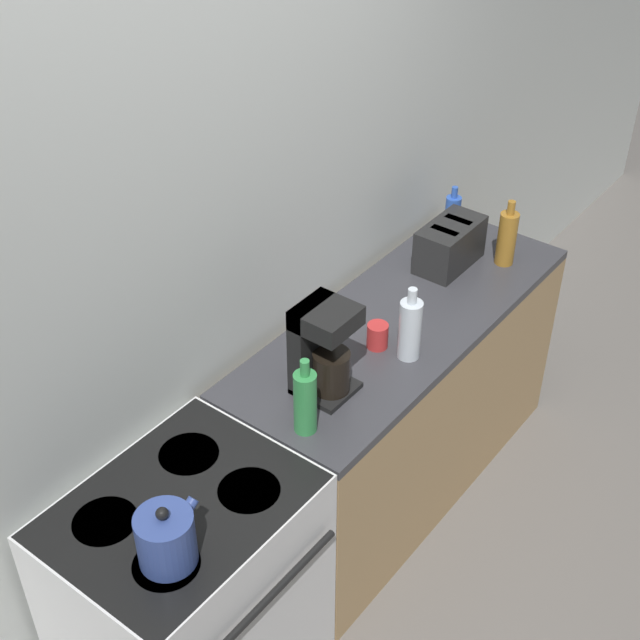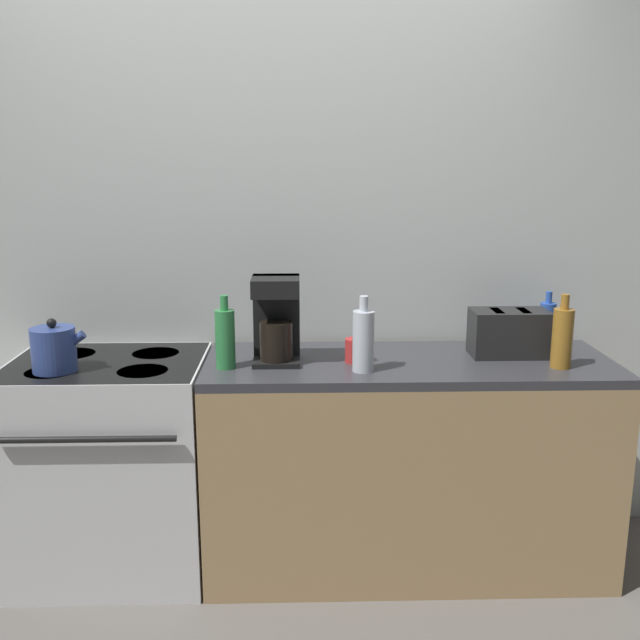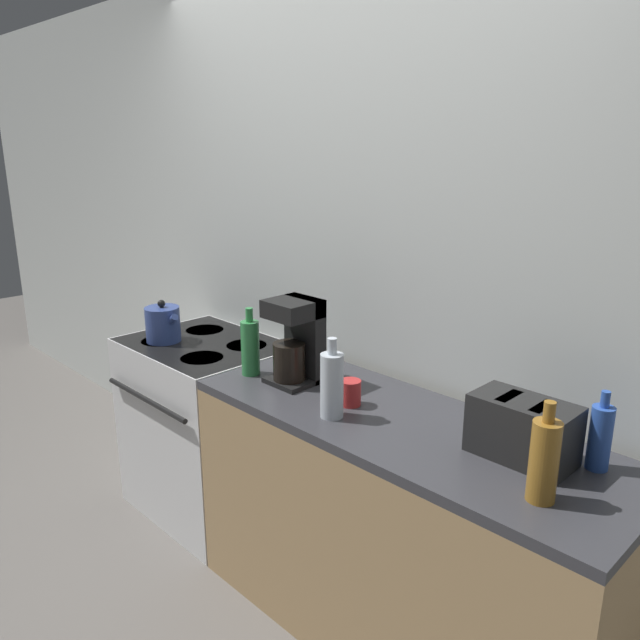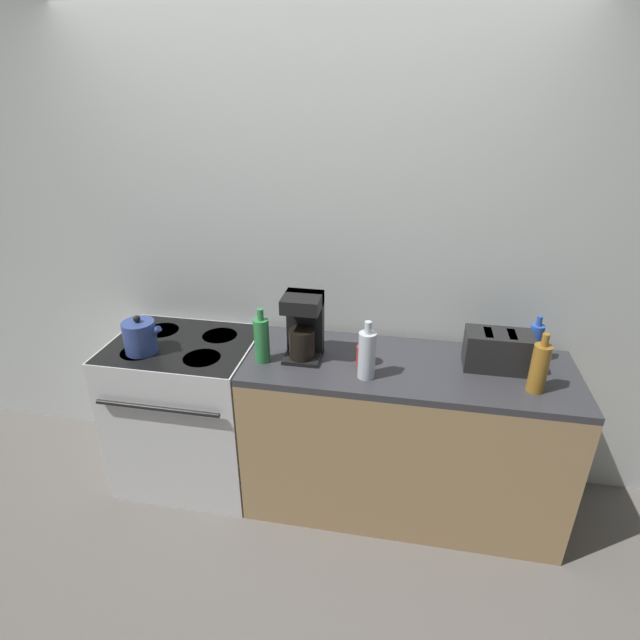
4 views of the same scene
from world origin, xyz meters
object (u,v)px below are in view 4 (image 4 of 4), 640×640
Objects in this scene: coffee_maker at (304,325)px; cup_red at (364,355)px; stove at (190,410)px; toaster at (497,350)px; bottle_clear at (367,354)px; bottle_amber at (539,367)px; kettle at (140,337)px; bottle_green at (262,339)px; bottle_blue at (535,342)px.

cup_red is (0.31, -0.02, -0.13)m from coffee_maker.
cup_red is at bearing -1.79° from stove.
toaster is 0.64m from bottle_clear.
bottle_amber reaches higher than stove.
kettle is at bearing -174.55° from toaster.
stove is 0.91m from coffee_maker.
coffee_maker reaches higher than kettle.
kettle is 0.73× the size of bottle_green.
coffee_maker is at bearing 157.16° from bottle_clear.
cup_red is (-0.02, 0.12, -0.07)m from bottle_clear.
coffee_maker is 1.15m from bottle_blue.
bottle_blue reaches higher than kettle.
stove is 1.86m from bottle_amber.
bottle_amber reaches higher than kettle.
toaster is 1.26× the size of bottle_blue.
bottle_blue is (1.97, 0.27, 0.02)m from kettle.
coffee_maker is (0.83, 0.11, 0.09)m from kettle.
bottle_green is at bearing 2.21° from kettle.
toaster is 0.95m from coffee_maker.
coffee_maker is 1.39× the size of bottle_blue.
bottle_green reaches higher than kettle.
bottle_green is (0.64, 0.02, 0.03)m from kettle.
kettle is 0.61× the size of coffee_maker.
bottle_green is (-1.14, -0.15, 0.02)m from toaster.
cup_red is (-0.79, 0.10, -0.07)m from bottle_amber.
kettle is at bearing -172.61° from coffee_maker.
stove is 4.28× the size of kettle.
bottle_clear is at bearing -178.16° from bottle_amber.
coffee_maker is 3.58× the size of cup_red.
toaster is at bearing 130.87° from bottle_amber.
bottle_amber is 1.29m from bottle_green.
coffee_maker is at bearing 174.02° from bottle_amber.
bottle_amber is at bearing -6.91° from cup_red.
bottle_blue is (0.80, 0.30, -0.02)m from bottle_clear.
bottle_clear is (-0.61, -0.20, 0.03)m from toaster.
kettle reaches higher than toaster.
bottle_clear reaches higher than cup_red.
cup_red reaches higher than stove.
bottle_amber is at bearing -0.20° from kettle.
cup_red is at bearing 173.09° from bottle_amber.
stove is 1.16m from bottle_clear.
cup_red is (-0.63, -0.08, -0.05)m from toaster.
stove is at bearing 168.96° from bottle_green.
bottle_clear is 0.86m from bottle_blue.
kettle is 1.15m from cup_red.
bottle_green is 0.51m from cup_red.
toaster is 0.91× the size of coffee_maker.
bottle_amber is at bearing 1.84° from bottle_clear.
bottle_green is at bearing -172.73° from cup_red.
coffee_maker is (0.68, -0.01, 0.61)m from stove.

